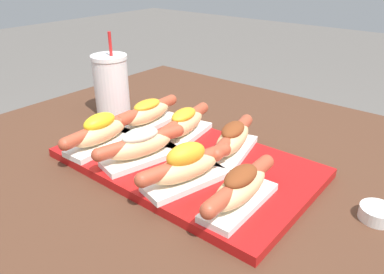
% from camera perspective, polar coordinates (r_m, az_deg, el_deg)
% --- Properties ---
extents(serving_tray, '(0.50, 0.30, 0.02)m').
position_cam_1_polar(serving_tray, '(0.75, -0.96, -3.86)').
color(serving_tray, '#B71414').
rests_on(serving_tray, patio_table).
extents(hot_dog_0, '(0.07, 0.20, 0.07)m').
position_cam_1_polar(hot_dog_0, '(0.80, -13.76, 0.78)').
color(hot_dog_0, white).
rests_on(hot_dog_0, serving_tray).
extents(hot_dog_1, '(0.10, 0.20, 0.07)m').
position_cam_1_polar(hot_dog_1, '(0.73, -7.81, -1.28)').
color(hot_dog_1, white).
rests_on(hot_dog_1, serving_tray).
extents(hot_dog_2, '(0.10, 0.20, 0.08)m').
position_cam_1_polar(hot_dog_2, '(0.65, -0.92, -4.53)').
color(hot_dog_2, white).
rests_on(hot_dog_2, serving_tray).
extents(hot_dog_3, '(0.06, 0.20, 0.07)m').
position_cam_1_polar(hot_dog_3, '(0.60, 7.34, -7.71)').
color(hot_dog_3, white).
rests_on(hot_dog_3, serving_tray).
extents(hot_dog_4, '(0.06, 0.20, 0.06)m').
position_cam_1_polar(hot_dog_4, '(0.88, -6.80, 3.59)').
color(hot_dog_4, white).
rests_on(hot_dog_4, serving_tray).
extents(hot_dog_5, '(0.08, 0.20, 0.07)m').
position_cam_1_polar(hot_dog_5, '(0.82, -1.25, 2.01)').
color(hot_dog_5, white).
rests_on(hot_dog_5, serving_tray).
extents(hot_dog_6, '(0.09, 0.20, 0.07)m').
position_cam_1_polar(hot_dog_6, '(0.76, 6.20, -0.37)').
color(hot_dog_6, white).
rests_on(hot_dog_6, serving_tray).
extents(sauce_bowl, '(0.06, 0.06, 0.02)m').
position_cam_1_polar(sauce_bowl, '(0.68, 26.41, -10.29)').
color(sauce_bowl, silver).
rests_on(sauce_bowl, patio_table).
extents(drink_cup, '(0.09, 0.09, 0.22)m').
position_cam_1_polar(drink_cup, '(1.01, -12.19, 7.83)').
color(drink_cup, white).
rests_on(drink_cup, patio_table).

